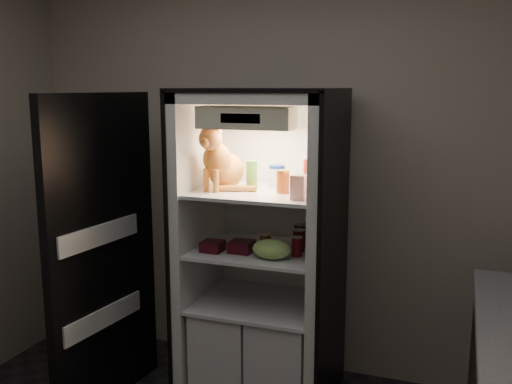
% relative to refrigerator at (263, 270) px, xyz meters
% --- Properties ---
extents(room_shell, '(3.60, 3.60, 3.60)m').
position_rel_refrigerator_xyz_m(room_shell, '(0.00, -1.38, 0.83)').
color(room_shell, white).
rests_on(room_shell, floor).
extents(refrigerator, '(0.90, 0.72, 1.88)m').
position_rel_refrigerator_xyz_m(refrigerator, '(0.00, 0.00, 0.00)').
color(refrigerator, white).
rests_on(refrigerator, floor).
extents(fridge_door, '(0.17, 0.87, 1.85)m').
position_rel_refrigerator_xyz_m(fridge_door, '(-0.85, -0.41, 0.12)').
color(fridge_door, black).
rests_on(fridge_door, floor).
extents(tabby_cat, '(0.34, 0.39, 0.41)m').
position_rel_refrigerator_xyz_m(tabby_cat, '(-0.23, -0.09, 0.65)').
color(tabby_cat, '#BA6A17').
rests_on(tabby_cat, refrigerator).
extents(parmesan_shaker, '(0.07, 0.07, 0.17)m').
position_rel_refrigerator_xyz_m(parmesan_shaker, '(-0.05, -0.06, 0.58)').
color(parmesan_shaker, '#25882C').
rests_on(parmesan_shaker, refrigerator).
extents(mayo_tub, '(0.10, 0.10, 0.14)m').
position_rel_refrigerator_xyz_m(mayo_tub, '(0.06, 0.07, 0.57)').
color(mayo_tub, white).
rests_on(mayo_tub, refrigerator).
extents(salsa_jar, '(0.07, 0.07, 0.13)m').
position_rel_refrigerator_xyz_m(salsa_jar, '(0.15, -0.09, 0.56)').
color(salsa_jar, maroon).
rests_on(salsa_jar, refrigerator).
extents(pepper_jar, '(0.12, 0.12, 0.20)m').
position_rel_refrigerator_xyz_m(pepper_jar, '(0.29, 0.04, 0.60)').
color(pepper_jar, '#A22615').
rests_on(pepper_jar, refrigerator).
extents(cream_carton, '(0.08, 0.08, 0.13)m').
position_rel_refrigerator_xyz_m(cream_carton, '(0.29, -0.24, 0.56)').
color(cream_carton, white).
rests_on(cream_carton, refrigerator).
extents(soda_can_a, '(0.07, 0.07, 0.14)m').
position_rel_refrigerator_xyz_m(soda_can_a, '(0.21, 0.07, 0.22)').
color(soda_can_a, black).
rests_on(soda_can_a, refrigerator).
extents(soda_can_b, '(0.07, 0.07, 0.13)m').
position_rel_refrigerator_xyz_m(soda_can_b, '(0.23, -0.04, 0.21)').
color(soda_can_b, black).
rests_on(soda_can_b, refrigerator).
extents(soda_can_c, '(0.06, 0.06, 0.11)m').
position_rel_refrigerator_xyz_m(soda_can_c, '(0.25, -0.13, 0.21)').
color(soda_can_c, black).
rests_on(soda_can_c, refrigerator).
extents(condiment_jar, '(0.07, 0.07, 0.09)m').
position_rel_refrigerator_xyz_m(condiment_jar, '(0.03, -0.05, 0.20)').
color(condiment_jar, brown).
rests_on(condiment_jar, refrigerator).
extents(grape_bag, '(0.22, 0.16, 0.11)m').
position_rel_refrigerator_xyz_m(grape_bag, '(0.13, -0.23, 0.20)').
color(grape_bag, '#7FAD50').
rests_on(grape_bag, refrigerator).
extents(berry_box_left, '(0.12, 0.12, 0.06)m').
position_rel_refrigerator_xyz_m(berry_box_left, '(-0.24, -0.21, 0.18)').
color(berry_box_left, '#440B14').
rests_on(berry_box_left, refrigerator).
extents(berry_box_right, '(0.13, 0.13, 0.07)m').
position_rel_refrigerator_xyz_m(berry_box_right, '(-0.07, -0.16, 0.18)').
color(berry_box_right, '#440B14').
rests_on(berry_box_right, refrigerator).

